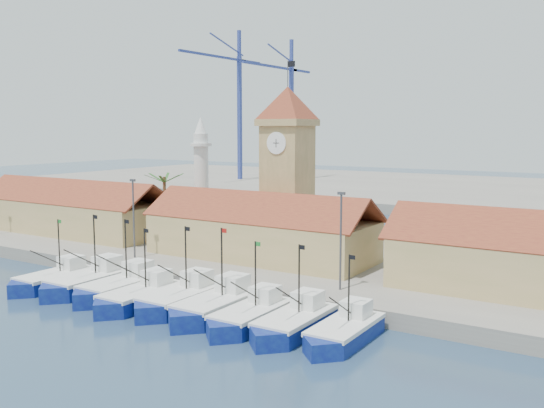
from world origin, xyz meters
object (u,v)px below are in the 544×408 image
Objects in this scene: boat_0 at (53,280)px; boat_4 at (180,300)px; clock_tower at (287,164)px; minaret at (201,176)px.

boat_4 is (15.88, 1.21, 0.05)m from boat_0.
clock_tower is 1.39× the size of minaret.
boat_0 is at bearing -175.64° from boat_4.
minaret is at bearing 172.39° from clock_tower.
clock_tower is at bearing 60.42° from boat_0.
minaret is at bearing 124.90° from boat_4.
minaret reaches higher than boat_4.
clock_tower is at bearing 95.70° from boat_4.
clock_tower is (13.60, 23.96, 11.20)m from boat_0.
boat_4 is 31.48m from minaret.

